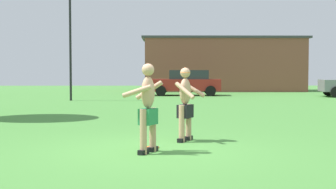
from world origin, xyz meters
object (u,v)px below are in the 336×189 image
at_px(player_in_green, 148,106).
at_px(car_red_mid_lot, 186,82).
at_px(frisbee, 152,147).
at_px(lamp_post, 70,30).
at_px(player_with_cap, 185,101).

bearing_deg(player_in_green, car_red_mid_lot, 85.15).
distance_m(frisbee, lamp_post, 16.33).
height_order(frisbee, lamp_post, lamp_post).
distance_m(player_with_cap, player_in_green, 1.68).
height_order(player_with_cap, car_red_mid_lot, player_with_cap).
xyz_separation_m(frisbee, car_red_mid_lot, (1.69, 20.29, 0.81)).
relative_size(player_with_cap, frisbee, 6.21).
bearing_deg(lamp_post, player_with_cap, -69.84).
xyz_separation_m(frisbee, lamp_post, (-4.56, 15.26, 3.61)).
relative_size(player_with_cap, lamp_post, 0.27).
relative_size(player_with_cap, player_in_green, 0.97).
bearing_deg(lamp_post, player_in_green, -74.19).
bearing_deg(player_in_green, player_with_cap, 62.26).
bearing_deg(car_red_mid_lot, player_in_green, -94.85).
distance_m(frisbee, car_red_mid_lot, 20.38).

